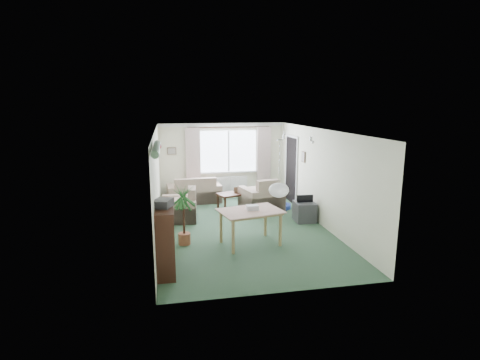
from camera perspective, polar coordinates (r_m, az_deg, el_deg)
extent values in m
plane|color=#305038|center=(9.26, 0.36, -7.35)|extent=(6.50, 6.50, 0.00)
cube|color=white|center=(12.07, -1.76, 4.41)|extent=(1.80, 0.03, 1.30)
cube|color=black|center=(11.92, -1.72, 8.04)|extent=(2.60, 0.03, 0.03)
cube|color=beige|center=(11.87, -7.17, 3.08)|extent=(0.45, 0.08, 2.00)
cube|color=beige|center=(12.24, 3.65, 3.41)|extent=(0.45, 0.08, 2.00)
cube|color=white|center=(12.22, -1.70, -0.74)|extent=(1.20, 0.10, 0.55)
cube|color=black|center=(11.59, 7.84, 1.51)|extent=(0.03, 0.95, 2.00)
sphere|color=white|center=(6.76, 5.94, -1.54)|extent=(0.36, 0.36, 0.36)
cylinder|color=#196626|center=(6.33, -12.65, 4.71)|extent=(1.60, 1.60, 0.12)
sphere|color=silver|center=(9.99, 6.71, 6.99)|extent=(0.20, 0.20, 0.20)
sphere|color=silver|center=(8.97, 10.90, 6.35)|extent=(0.20, 0.20, 0.20)
cube|color=brown|center=(11.91, -10.37, 4.37)|extent=(0.28, 0.03, 0.22)
cube|color=brown|center=(10.57, 9.65, 3.50)|extent=(0.03, 0.24, 0.30)
cube|color=#C5AB95|center=(11.66, -7.01, -1.40)|extent=(1.67, 0.96, 0.81)
cube|color=beige|center=(10.75, 3.27, -2.07)|extent=(1.24, 1.20, 0.94)
cube|color=#BFAE91|center=(9.93, -9.33, -3.64)|extent=(0.98, 1.02, 0.85)
cube|color=black|center=(11.00, -0.81, -3.08)|extent=(1.10, 0.83, 0.44)
cube|color=brown|center=(10.99, -0.64, -1.49)|extent=(0.12, 0.04, 0.16)
cube|color=black|center=(6.93, -11.32, -8.90)|extent=(0.34, 1.00, 1.21)
cube|color=#333337|center=(6.74, -11.62, -3.47)|extent=(0.39, 0.43, 0.14)
cylinder|color=#205D20|center=(8.14, -8.58, -5.27)|extent=(0.68, 0.68, 1.33)
cube|color=#AB795D|center=(8.14, 1.58, -7.30)|extent=(1.33, 1.03, 0.74)
cube|color=white|center=(8.06, 1.91, -4.28)|extent=(0.25, 0.18, 0.12)
cube|color=#333338|center=(9.88, 9.80, -4.76)|extent=(0.53, 0.58, 0.51)
cylinder|color=navy|center=(11.03, 6.15, -3.97)|extent=(0.63, 0.63, 0.12)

